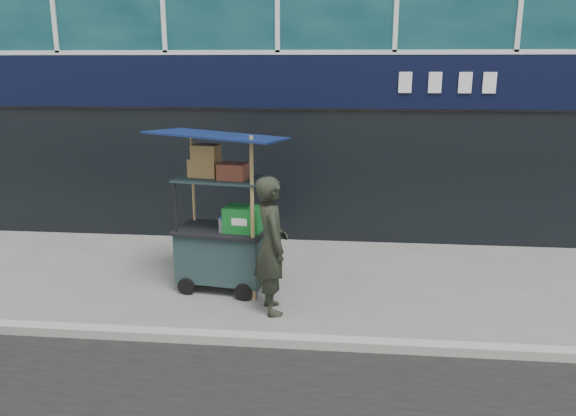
# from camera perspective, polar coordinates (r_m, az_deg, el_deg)

# --- Properties ---
(ground) EXTENTS (80.00, 80.00, 0.00)m
(ground) POSITION_cam_1_polar(r_m,az_deg,el_deg) (7.04, -4.75, -12.77)
(ground) COLOR #62635E
(ground) RESTS_ON ground
(curb) EXTENTS (80.00, 0.18, 0.12)m
(curb) POSITION_cam_1_polar(r_m,az_deg,el_deg) (6.84, -5.07, -13.09)
(curb) COLOR #97978F
(curb) RESTS_ON ground
(vendor_cart) EXTENTS (1.90, 1.48, 2.35)m
(vendor_cart) POSITION_cam_1_polar(r_m,az_deg,el_deg) (8.15, -6.58, -2.68)
(vendor_cart) COLOR black
(vendor_cart) RESTS_ON ground
(vendor_man) EXTENTS (0.64, 0.78, 1.83)m
(vendor_man) POSITION_cam_1_polar(r_m,az_deg,el_deg) (7.33, -1.70, -3.82)
(vendor_man) COLOR black
(vendor_man) RESTS_ON ground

